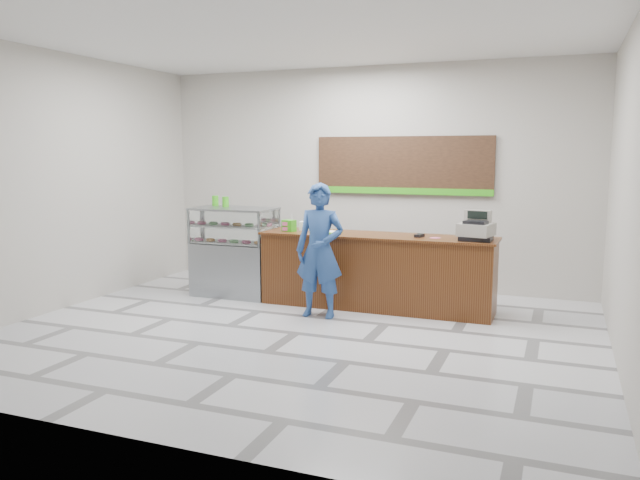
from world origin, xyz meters
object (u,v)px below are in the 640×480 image
at_px(sales_counter, 376,271).
at_px(serving_tray, 326,232).
at_px(display_case, 235,251).
at_px(customer, 320,250).
at_px(cash_register, 476,229).

distance_m(sales_counter, serving_tray, 0.90).
bearing_deg(display_case, customer, -23.07).
xyz_separation_m(sales_counter, cash_register, (1.34, -0.06, 0.66)).
xyz_separation_m(cash_register, serving_tray, (-2.07, 0.03, -0.13)).
bearing_deg(cash_register, display_case, -170.15).
xyz_separation_m(display_case, cash_register, (3.56, -0.06, 0.50)).
distance_m(serving_tray, customer, 0.71).
distance_m(cash_register, serving_tray, 2.08).
height_order(sales_counter, display_case, display_case).
bearing_deg(serving_tray, customer, -61.28).
height_order(cash_register, serving_tray, cash_register).
bearing_deg(sales_counter, customer, -128.79).
height_order(display_case, customer, customer).
height_order(sales_counter, customer, customer).
height_order(sales_counter, cash_register, cash_register).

